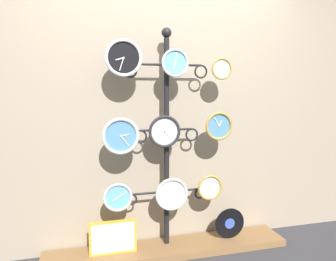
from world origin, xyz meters
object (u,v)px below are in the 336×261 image
Objects in this scene: vinyl_record at (230,223)px; clock_bottom_left at (118,197)px; picture_frame at (113,237)px; clock_bottom_center at (172,194)px; clock_top_right at (221,69)px; clock_middle_center at (164,131)px; clock_middle_right at (219,126)px; display_stand at (167,160)px; clock_top_center at (175,63)px; clock_bottom_right at (210,187)px; clock_top_left at (124,58)px; clock_middle_left at (121,136)px.

clock_bottom_left is at bearing -177.36° from vinyl_record.
clock_bottom_center is at bearing -2.82° from picture_frame.
clock_bottom_left is (-0.92, -0.02, -1.07)m from clock_top_right.
clock_middle_center is (-0.51, 0.02, -0.53)m from clock_top_right.
clock_middle_center is 0.49m from clock_middle_right.
display_stand is at bearing 165.80° from clock_middle_right.
clock_bottom_left is (-0.50, -0.01, -1.11)m from clock_top_center.
clock_bottom_right is at bearing 4.91° from clock_bottom_center.
clock_top_left reaches higher than clock_bottom_center.
clock_top_right is 0.64× the size of clock_bottom_center.
clock_top_left reaches higher than vinyl_record.
vinyl_record is (0.55, 0.04, -1.48)m from clock_top_center.
picture_frame is (-0.96, 0.01, -1.43)m from clock_top_right.
clock_middle_center reaches higher than vinyl_record.
clock_bottom_center is 0.62m from picture_frame.
clock_middle_right reaches higher than clock_middle_left.
clock_middle_right is 1.03× the size of clock_bottom_left.
clock_bottom_center is at bearing -175.68° from clock_top_center.
clock_bottom_left is (-0.45, -0.11, -0.26)m from display_stand.
clock_top_left is at bearing -176.10° from clock_middle_center.
clock_top_right is 0.47× the size of picture_frame.
clock_top_center is (0.43, -0.00, -0.03)m from clock_top_left.
clock_middle_right is 0.86× the size of vinyl_record.
clock_middle_left is 0.75× the size of picture_frame.
clock_middle_center is at bearing 4.88° from clock_bottom_left.
clock_top_left is at bearing 179.16° from clock_bottom_center.
vinyl_record is 1.09m from picture_frame.
picture_frame is (-1.09, -0.02, 0.00)m from vinyl_record.
picture_frame is at bearing -179.59° from clock_bottom_right.
clock_middle_center is (-0.08, 0.03, -0.58)m from clock_top_center.
display_stand reaches higher than clock_middle_center.
clock_bottom_center is 1.25× the size of clock_bottom_right.
vinyl_record is 0.73× the size of picture_frame.
clock_middle_center is 1.19× the size of clock_bottom_right.
clock_bottom_center is (0.44, 0.01, -0.53)m from clock_middle_left.
clock_middle_center is 1.10m from vinyl_record.
vinyl_record is (0.60, -0.06, -0.63)m from display_stand.
display_stand reaches higher than clock_middle_right.
clock_middle_center is 0.68m from clock_bottom_left.
clock_middle_center is at bearing -178.82° from vinyl_record.
display_stand is 8.46× the size of clock_top_center.
display_stand is 7.09× the size of clock_middle_center.
clock_middle_center reaches higher than clock_bottom_center.
clock_bottom_left is (-0.41, -0.04, -0.54)m from clock_middle_center.
clock_middle_center is at bearing 175.88° from clock_middle_right.
clock_middle_left is (-0.04, -0.02, -0.63)m from clock_top_left.
clock_bottom_center reaches higher than vinyl_record.
display_stand is 0.30m from clock_bottom_center.
clock_top_right is 1.44m from vinyl_record.
clock_bottom_left reaches higher than vinyl_record.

